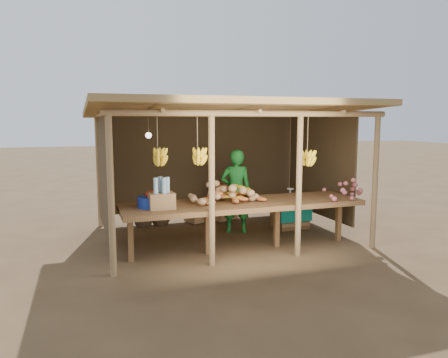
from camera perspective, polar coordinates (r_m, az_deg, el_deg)
name	(u,v)px	position (r m, az deg, el deg)	size (l,w,h in m)	color
ground	(224,236)	(8.08, 0.00, -7.40)	(60.00, 60.00, 0.00)	brown
stall_structure	(223,131)	(7.70, -0.19, 6.24)	(4.70, 3.50, 2.43)	#93734C
counter	(243,206)	(7.04, 2.51, -3.49)	(3.90, 1.05, 0.80)	brown
potato_heap	(224,190)	(6.99, 0.06, -1.50)	(1.11, 0.67, 0.37)	#AB8158
sweet_potato_heap	(231,190)	(7.03, 0.93, -1.51)	(0.94, 0.57, 0.36)	#C46A32
onion_heap	(345,187)	(7.61, 15.56, -1.08)	(0.91, 0.55, 0.36)	#AF555B
banana_pile	(240,190)	(7.16, 2.07, -1.39)	(0.61, 0.37, 0.35)	yellow
tomato_basin	(153,201)	(6.67, -9.30, -2.82)	(0.46, 0.46, 0.24)	navy
bottle_box	(161,197)	(6.53, -8.20, -2.28)	(0.38, 0.30, 0.48)	#9E7246
vendor	(236,191)	(8.17, 1.56, -1.60)	(0.57, 0.38, 1.57)	#1B7A29
tarp_crate	(290,211)	(8.71, 8.59, -4.14)	(0.70, 0.61, 0.81)	brown
carton_stack	(215,205)	(9.17, -1.17, -3.36)	(1.14, 0.55, 0.78)	#9E7246
burlap_sacks	(152,215)	(8.89, -9.39, -4.60)	(0.74, 0.39, 0.52)	#493822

